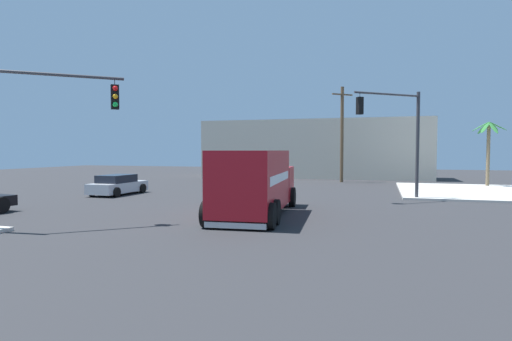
# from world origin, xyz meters

# --- Properties ---
(ground_plane) EXTENTS (100.00, 100.00, 0.00)m
(ground_plane) POSITION_xyz_m (0.00, 0.00, 0.00)
(ground_plane) COLOR #2B2B2D
(sidewalk_corner_far) EXTENTS (11.98, 11.98, 0.14)m
(sidewalk_corner_far) POSITION_xyz_m (12.96, 12.96, 0.07)
(sidewalk_corner_far) COLOR beige
(sidewalk_corner_far) RESTS_ON ground
(delivery_truck) EXTENTS (3.38, 8.12, 2.90)m
(delivery_truck) POSITION_xyz_m (0.40, -1.11, 1.51)
(delivery_truck) COLOR #AD141E
(delivery_truck) RESTS_ON ground
(traffic_light_primary) EXTENTS (3.77, 3.20, 5.83)m
(traffic_light_primary) POSITION_xyz_m (-6.50, -6.40, 4.02)
(traffic_light_primary) COLOR #38383D
(traffic_light_primary) RESTS_ON sidewalk_corner_near
(traffic_light_secondary) EXTENTS (3.61, 2.99, 6.19)m
(traffic_light_secondary) POSITION_xyz_m (6.65, 6.63, 4.22)
(traffic_light_secondary) COLOR #38383D
(traffic_light_secondary) RESTS_ON sidewalk_corner_far
(sedan_silver) EXTENTS (2.12, 4.34, 1.31)m
(sedan_silver) POSITION_xyz_m (-10.89, 4.81, 0.63)
(sedan_silver) COLOR #B7BABF
(sedan_silver) RESTS_ON ground
(palm_tree_far) EXTENTS (2.50, 2.13, 5.04)m
(palm_tree_far) POSITION_xyz_m (13.72, 17.75, 3.50)
(palm_tree_far) COLOR #7A6647
(palm_tree_far) RESTS_ON sidewalk_corner_far
(utility_pole) EXTENTS (1.72, 1.55, 8.69)m
(utility_pole) POSITION_xyz_m (2.23, 20.08, 4.49)
(utility_pole) COLOR brown
(utility_pole) RESTS_ON ground
(building_backdrop) EXTENTS (23.79, 6.00, 6.11)m
(building_backdrop) POSITION_xyz_m (-1.26, 26.10, 3.06)
(building_backdrop) COLOR beige
(building_backdrop) RESTS_ON ground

